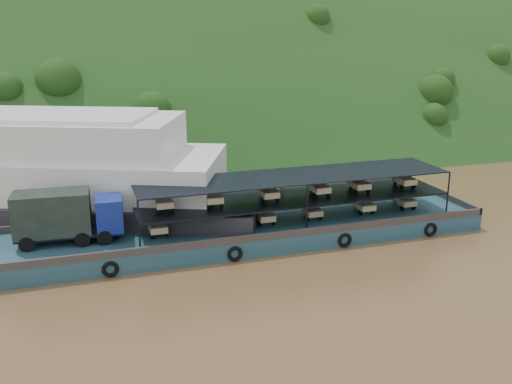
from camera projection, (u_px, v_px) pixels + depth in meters
name	position (u px, v px, depth m)	size (l,w,h in m)	color
ground	(296.00, 244.00, 40.74)	(160.00, 160.00, 0.00)	brown
hillside	(192.00, 146.00, 73.59)	(140.00, 28.00, 28.00)	#173B15
cargo_barge	(233.00, 226.00, 40.83)	(35.00, 7.18, 4.70)	#16434D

